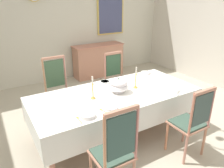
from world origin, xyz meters
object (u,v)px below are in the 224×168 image
soup_tureen (119,85)px  bowl_far_left (105,82)px  candlestick_west (93,90)px  framed_painting (111,13)px  chair_north_a (58,89)px  bowl_far_right (145,73)px  spoon_primary (102,110)px  dining_table (115,97)px  chair_south_a (115,150)px  chair_south_b (192,121)px  bowl_near_right (88,115)px  candlestick_east (136,80)px  sideboard (98,60)px  bowl_near_left (111,107)px  spoon_secondary (78,118)px  chair_north_b (116,78)px

soup_tureen → bowl_far_left: size_ratio=1.76×
candlestick_west → framed_painting: 3.72m
chair_north_a → bowl_far_right: chair_north_a is taller
bowl_far_right → candlestick_west: bearing=-161.3°
spoon_primary → bowl_far_left: bearing=43.8°
dining_table → framed_painting: (1.68, 2.98, 1.02)m
chair_south_a → chair_north_a: 1.97m
chair_south_a → soup_tureen: (0.67, 0.99, 0.28)m
chair_south_b → bowl_near_right: 1.44m
dining_table → candlestick_east: candlestick_east is taller
sideboard → framed_painting: (0.56, 0.25, 1.26)m
sideboard → chair_north_a: bearing=45.1°
candlestick_east → bowl_far_left: size_ratio=2.07×
candlestick_east → bowl_near_left: (-0.71, -0.41, -0.12)m
candlestick_west → sideboard: (1.51, 2.73, -0.45)m
bowl_far_right → chair_south_a: bearing=-137.7°
chair_north_a → spoon_secondary: (-0.19, -1.40, 0.17)m
bowl_far_right → sideboard: (0.14, 2.26, -0.33)m
bowl_near_left → dining_table: bearing=51.6°
candlestick_east → bowl_far_right: size_ratio=1.95×
chair_south_b → sideboard: (0.48, 3.71, -0.12)m
spoon_secondary → framed_painting: size_ratio=0.15×
candlestick_west → bowl_far_right: bearing=18.7°
chair_north_a → candlestick_east: chair_north_a is taller
bowl_far_left → bowl_far_right: size_ratio=0.94×
dining_table → bowl_near_right: (-0.68, -0.44, 0.10)m
soup_tureen → spoon_primary: 0.64m
dining_table → framed_painting: size_ratio=2.17×
chair_south_b → chair_north_b: (0.00, 1.96, 0.00)m
chair_north_a → bowl_far_right: bearing=161.8°
candlestick_west → framed_painting: bearing=55.3°
bowl_far_right → framed_painting: size_ratio=0.15×
bowl_near_left → framed_painting: bearing=59.5°
dining_table → bowl_near_right: bearing=-146.9°
candlestick_east → bowl_near_right: candlestick_east is taller
chair_north_a → bowl_far_right: (1.59, -0.52, 0.19)m
chair_north_a → candlestick_west: bearing=102.9°
bowl_far_left → spoon_primary: bearing=-121.7°
candlestick_west → bowl_far_left: size_ratio=2.02×
chair_north_a → bowl_near_right: (-0.07, -1.43, 0.19)m
chair_south_a → candlestick_west: (0.23, 0.99, 0.31)m
chair_north_b → candlestick_east: size_ratio=3.08×
dining_table → bowl_far_right: size_ratio=14.20×
chair_north_b → spoon_primary: 1.75m
soup_tureen → dining_table: bearing=180.0°
dining_table → bowl_far_left: size_ratio=15.06×
candlestick_west → bowl_near_right: size_ratio=1.88×
dining_table → candlestick_east: 0.45m
candlestick_east → bowl_far_left: bearing=126.5°
candlestick_west → spoon_primary: size_ratio=2.01×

